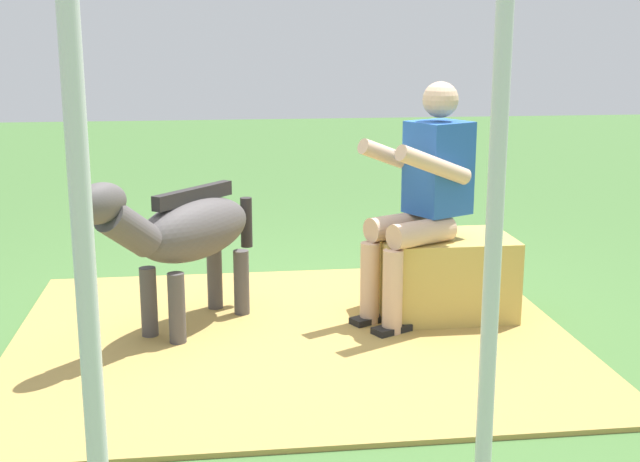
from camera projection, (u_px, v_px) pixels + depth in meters
name	position (u px, v px, depth m)	size (l,w,h in m)	color
ground_plane	(303.00, 321.00, 4.88)	(24.00, 24.00, 0.00)	#426B33
hay_patch	(293.00, 337.00, 4.58)	(3.01, 2.55, 0.02)	#AD8C47
hay_bale	(443.00, 277.00, 4.88)	(0.77, 0.51, 0.49)	tan
person_seated	(422.00, 192.00, 4.69)	(0.72, 0.59, 1.37)	#D8AD8C
pony_standing	(184.00, 233.00, 4.56)	(0.99, 1.12, 0.94)	#4C4747
soda_bottle	(507.00, 283.00, 5.17)	(0.07, 0.07, 0.27)	#197233
tent_pole_left	(496.00, 183.00, 2.81)	(0.06, 0.06, 2.28)	silver
tent_pole_mid	(82.00, 221.00, 2.24)	(0.06, 0.06, 2.28)	silver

